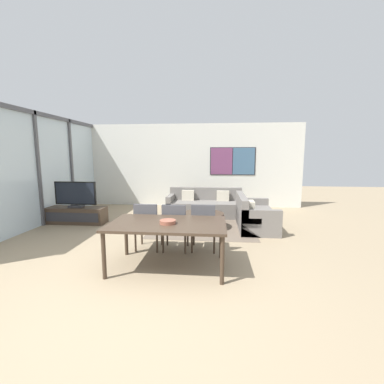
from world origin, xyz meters
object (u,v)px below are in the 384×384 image
object	(u,v)px
television	(76,195)
sofa_side	(253,217)
coffee_table	(203,217)
fruit_bowl	(168,222)
dining_chair_left	(148,224)
dining_chair_right	(203,224)
sofa_main	(205,206)
tv_console	(77,215)
dining_chair_centre	(175,224)
dining_table	(168,227)

from	to	relation	value
television	sofa_side	distance (m)	4.50
coffee_table	fruit_bowl	size ratio (longest dim) A/B	4.13
television	dining_chair_left	world-z (taller)	television
dining_chair_right	sofa_side	bearing A→B (deg)	56.13
sofa_main	dining_chair_left	world-z (taller)	dining_chair_left
tv_console	sofa_main	world-z (taller)	sofa_main
television	dining_chair_left	xyz separation A→B (m)	(2.34, -1.68, -0.25)
coffee_table	fruit_bowl	bearing A→B (deg)	-99.80
coffee_table	dining_chair_right	distance (m)	1.53
tv_console	dining_chair_centre	world-z (taller)	dining_chair_centre
dining_table	dining_chair_left	distance (m)	0.90
tv_console	dining_chair_left	world-z (taller)	dining_chair_left
sofa_main	dining_table	bearing A→B (deg)	-96.65
sofa_side	coffee_table	xyz separation A→B (m)	(-1.21, -0.15, 0.00)
tv_console	dining_chair_right	bearing A→B (deg)	-25.90
coffee_table	dining_chair_left	world-z (taller)	dining_chair_left
television	sofa_side	xyz separation A→B (m)	(4.48, 0.02, -0.48)
tv_console	sofa_main	distance (m)	3.48
tv_console	dining_table	size ratio (longest dim) A/B	0.84
sofa_main	dining_chair_centre	world-z (taller)	dining_chair_centre
dining_chair_centre	fruit_bowl	size ratio (longest dim) A/B	3.59
sofa_main	dining_chair_centre	xyz separation A→B (m)	(-0.42, -2.89, 0.23)
tv_console	sofa_main	bearing A→B (deg)	20.18
tv_console	dining_chair_right	size ratio (longest dim) A/B	1.68
coffee_table	dining_chair_left	size ratio (longest dim) A/B	1.15
coffee_table	dining_table	bearing A→B (deg)	-100.45
dining_chair_left	television	bearing A→B (deg)	144.33
sofa_main	fruit_bowl	size ratio (longest dim) A/B	8.68
television	fruit_bowl	xyz separation A→B (m)	(2.87, -2.46, 0.01)
dining_table	sofa_side	bearing A→B (deg)	56.10
sofa_main	dining_chair_right	world-z (taller)	dining_chair_right
dining_table	fruit_bowl	xyz separation A→B (m)	(0.02, -0.06, 0.10)
fruit_bowl	television	bearing A→B (deg)	139.38
sofa_side	dining_chair_right	world-z (taller)	dining_chair_right
coffee_table	dining_chair_right	xyz separation A→B (m)	(0.09, -1.51, 0.23)
sofa_side	dining_chair_left	distance (m)	2.75
tv_console	dining_chair_left	size ratio (longest dim) A/B	1.68
coffee_table	sofa_main	bearing A→B (deg)	90.00
sofa_side	fruit_bowl	bearing A→B (deg)	147.01
dining_table	dining_chair_right	world-z (taller)	dining_chair_right
television	dining_table	xyz separation A→B (m)	(2.85, -2.40, -0.09)
dining_table	fruit_bowl	distance (m)	0.11
tv_console	television	distance (m)	0.54
dining_table	dining_chair_right	xyz separation A→B (m)	(0.51, 0.76, -0.16)
tv_console	television	xyz separation A→B (m)	(-0.00, 0.00, 0.54)
coffee_table	dining_chair_centre	xyz separation A→B (m)	(-0.42, -1.57, 0.23)
dining_chair_centre	dining_chair_right	xyz separation A→B (m)	(0.51, 0.06, 0.00)
fruit_bowl	dining_chair_centre	bearing A→B (deg)	91.21
sofa_main	coffee_table	size ratio (longest dim) A/B	2.10
sofa_main	dining_chair_centre	size ratio (longest dim) A/B	2.42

